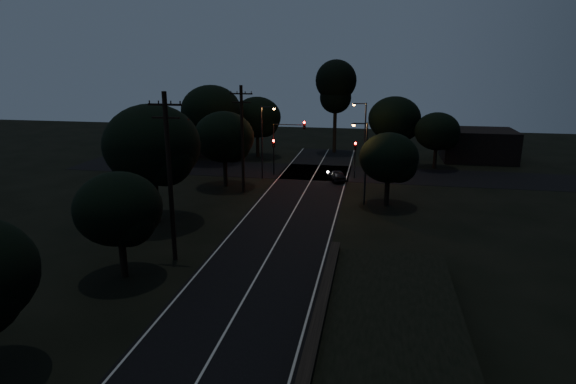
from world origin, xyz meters
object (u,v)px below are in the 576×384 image
(utility_pole_mid, at_px, (170,176))
(tall_pine, at_px, (336,86))
(streetlight_b, at_px, (363,132))
(car, at_px, (337,175))
(streetlight_a, at_px, (263,137))
(signal_left, at_px, (274,150))
(streetlight_c, at_px, (364,158))
(signal_right, at_px, (355,153))
(utility_pole_far, at_px, (242,138))
(signal_mast, at_px, (288,138))

(utility_pole_mid, distance_m, tall_pine, 40.76)
(streetlight_b, bearing_deg, car, -114.26)
(streetlight_b, bearing_deg, streetlight_a, -150.52)
(streetlight_a, bearing_deg, signal_left, 70.41)
(utility_pole_mid, xyz_separation_m, streetlight_c, (11.83, 15.00, -1.39))
(signal_right, xyz_separation_m, streetlight_b, (0.71, 4.01, 1.80))
(utility_pole_far, xyz_separation_m, streetlight_a, (0.69, 6.00, -0.85))
(streetlight_b, bearing_deg, tall_pine, 111.38)
(signal_mast, bearing_deg, signal_left, -179.87)
(signal_left, height_order, streetlight_c, streetlight_c)
(streetlight_a, height_order, streetlight_c, streetlight_a)
(signal_mast, bearing_deg, streetlight_a, -140.23)
(signal_left, relative_size, signal_mast, 0.66)
(streetlight_a, relative_size, car, 2.24)
(streetlight_b, bearing_deg, signal_right, -100.00)
(tall_pine, height_order, streetlight_a, tall_pine)
(utility_pole_mid, height_order, streetlight_c, utility_pole_mid)
(streetlight_b, relative_size, streetlight_c, 1.07)
(signal_left, height_order, signal_right, same)
(streetlight_b, bearing_deg, utility_pole_mid, -111.30)
(streetlight_a, distance_m, streetlight_b, 12.19)
(utility_pole_mid, relative_size, signal_right, 2.68)
(tall_pine, distance_m, streetlight_b, 12.68)
(signal_right, bearing_deg, signal_left, 180.00)
(signal_left, relative_size, signal_right, 1.00)
(car, bearing_deg, streetlight_a, -16.90)
(streetlight_a, relative_size, streetlight_b, 1.00)
(signal_right, distance_m, signal_mast, 7.66)
(tall_pine, distance_m, signal_right, 16.72)
(streetlight_a, bearing_deg, signal_mast, 39.77)
(streetlight_b, xyz_separation_m, streetlight_c, (0.52, -14.00, -0.29))
(signal_left, bearing_deg, streetlight_c, -43.76)
(signal_left, xyz_separation_m, streetlight_b, (9.91, 4.01, 1.80))
(streetlight_a, bearing_deg, streetlight_b, 29.48)
(streetlight_a, distance_m, streetlight_c, 13.72)
(utility_pole_far, bearing_deg, signal_left, 80.06)
(signal_left, bearing_deg, tall_pine, 69.54)
(utility_pole_mid, bearing_deg, streetlight_b, 68.70)
(utility_pole_mid, xyz_separation_m, utility_pole_far, (0.00, 17.00, -0.25))
(streetlight_b, relative_size, car, 2.24)
(streetlight_b, height_order, streetlight_c, streetlight_b)
(signal_mast, distance_m, streetlight_a, 3.13)
(utility_pole_far, relative_size, car, 2.95)
(signal_left, bearing_deg, utility_pole_far, -99.94)
(utility_pole_far, relative_size, signal_right, 2.56)
(signal_left, bearing_deg, utility_pole_mid, -93.21)
(signal_right, distance_m, streetlight_a, 10.26)
(utility_pole_far, bearing_deg, streetlight_a, 83.41)
(signal_left, bearing_deg, signal_mast, 0.13)
(car, bearing_deg, utility_pole_far, 16.46)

